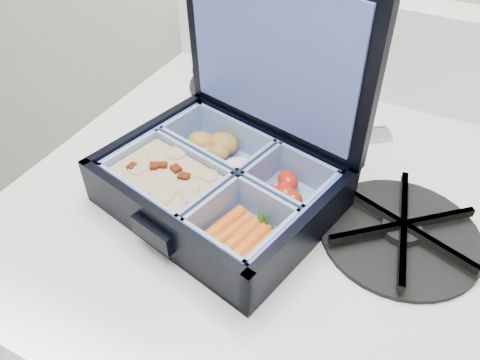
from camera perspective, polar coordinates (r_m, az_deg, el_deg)
The scene contains 4 objects.
bento_box at distance 0.51m, azimuth -2.58°, elevation -0.63°, with size 0.24×0.19×0.06m, color black, non-canonical shape.
burner_grate at distance 0.52m, azimuth 19.14°, elevation -5.60°, with size 0.17×0.17×0.02m, color black.
burner_grate_rear at distance 0.73m, azimuth 0.13°, elevation 11.96°, with size 0.16×0.16×0.02m, color black.
fork at distance 0.62m, azimuth 8.60°, elevation 4.47°, with size 0.03×0.20×0.01m, color #B1B0BF, non-canonical shape.
Camera 1 is at (0.74, 1.30, 1.26)m, focal length 35.00 mm.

